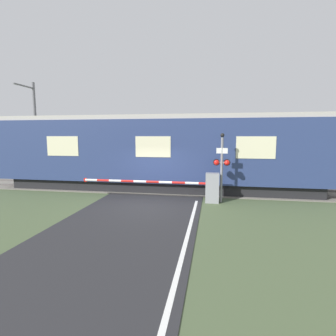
# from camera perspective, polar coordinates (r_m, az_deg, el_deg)

# --- Properties ---
(ground_plane) EXTENTS (80.00, 80.00, 0.00)m
(ground_plane) POSITION_cam_1_polar(r_m,az_deg,el_deg) (11.69, -4.83, -7.99)
(ground_plane) COLOR #475638
(track_bed) EXTENTS (36.00, 3.20, 0.13)m
(track_bed) POSITION_cam_1_polar(r_m,az_deg,el_deg) (14.95, -1.47, -4.53)
(track_bed) COLOR slate
(track_bed) RESTS_ON ground_plane
(train) EXTENTS (17.98, 3.09, 4.10)m
(train) POSITION_cam_1_polar(r_m,az_deg,el_deg) (14.69, -1.92, 3.43)
(train) COLOR black
(train) RESTS_ON ground_plane
(crossing_barrier) EXTENTS (6.56, 0.44, 1.35)m
(crossing_barrier) POSITION_cam_1_polar(r_m,az_deg,el_deg) (12.06, 7.05, -4.08)
(crossing_barrier) COLOR gray
(crossing_barrier) RESTS_ON ground_plane
(signal_post) EXTENTS (0.76, 0.26, 3.14)m
(signal_post) POSITION_cam_1_polar(r_m,az_deg,el_deg) (12.02, 11.61, 0.96)
(signal_post) COLOR gray
(signal_post) RESTS_ON ground_plane
(catenary_pole) EXTENTS (0.20, 1.90, 6.61)m
(catenary_pole) POSITION_cam_1_polar(r_m,az_deg,el_deg) (20.45, -26.91, 7.52)
(catenary_pole) COLOR slate
(catenary_pole) RESTS_ON ground_plane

